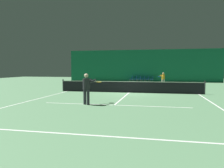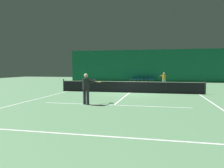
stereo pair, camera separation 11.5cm
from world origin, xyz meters
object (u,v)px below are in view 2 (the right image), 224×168
(courtside_chair_1, at_px, (137,79))
(courtside_chair_2, at_px, (141,79))
(player_far, at_px, (164,78))
(courtside_chair_5, at_px, (153,79))
(courtside_chair_4, at_px, (149,79))
(tennis_net, at_px, (130,87))
(player_near, at_px, (87,87))
(courtside_chair_3, at_px, (145,79))
(courtside_chair_0, at_px, (133,79))

(courtside_chair_1, height_order, courtside_chair_2, same)
(player_far, height_order, courtside_chair_1, player_far)
(courtside_chair_1, bearing_deg, courtside_chair_5, 90.00)
(player_far, relative_size, courtside_chair_2, 1.86)
(player_far, distance_m, courtside_chair_5, 7.11)
(player_far, bearing_deg, courtside_chair_2, -126.13)
(player_far, distance_m, courtside_chair_4, 7.26)
(courtside_chair_2, xyz_separation_m, courtside_chair_4, (1.22, 0.00, 0.00))
(tennis_net, distance_m, courtside_chair_5, 14.94)
(tennis_net, bearing_deg, player_near, -103.40)
(tennis_net, height_order, courtside_chair_2, tennis_net)
(player_near, distance_m, courtside_chair_5, 21.59)
(player_near, xyz_separation_m, courtside_chair_3, (1.83, 21.37, -0.53))
(tennis_net, xyz_separation_m, player_far, (2.94, 7.91, 0.40))
(courtside_chair_1, distance_m, courtside_chair_3, 1.22)
(courtside_chair_0, xyz_separation_m, courtside_chair_2, (1.22, 0.00, 0.00))
(courtside_chair_5, bearing_deg, tennis_net, -5.76)
(tennis_net, bearing_deg, player_far, 69.64)
(tennis_net, relative_size, courtside_chair_4, 14.29)
(player_near, distance_m, courtside_chair_1, 21.39)
(courtside_chair_4, bearing_deg, courtside_chair_0, -90.00)
(player_far, relative_size, courtside_chair_4, 1.86)
(courtside_chair_0, bearing_deg, courtside_chair_4, 90.00)
(courtside_chair_1, height_order, courtside_chair_3, same)
(player_near, distance_m, courtside_chair_2, 21.41)
(courtside_chair_4, relative_size, courtside_chair_5, 1.00)
(player_near, height_order, courtside_chair_4, player_near)
(tennis_net, relative_size, courtside_chair_0, 14.29)
(courtside_chair_0, height_order, courtside_chair_4, same)
(courtside_chair_0, height_order, courtside_chair_2, same)
(player_far, relative_size, courtside_chair_5, 1.86)
(courtside_chair_0, height_order, courtside_chair_3, same)
(tennis_net, bearing_deg, courtside_chair_1, 93.61)
(courtside_chair_3, bearing_deg, player_far, 20.91)
(player_near, bearing_deg, tennis_net, 15.32)
(courtside_chair_3, bearing_deg, courtside_chair_4, 90.00)
(courtside_chair_4, distance_m, courtside_chair_5, 0.61)
(courtside_chair_2, relative_size, courtside_chair_5, 1.00)
(player_near, bearing_deg, courtside_chair_1, 27.09)
(player_near, height_order, courtside_chair_1, player_near)
(courtside_chair_3, xyz_separation_m, courtside_chair_4, (0.61, 0.00, 0.00))
(courtside_chair_0, relative_size, courtside_chair_2, 1.00)
(courtside_chair_0, distance_m, courtside_chair_4, 2.44)
(courtside_chair_0, relative_size, courtside_chair_4, 1.00)
(player_far, height_order, courtside_chair_0, player_far)
(player_near, relative_size, courtside_chair_2, 2.07)
(tennis_net, relative_size, courtside_chair_5, 14.29)
(player_near, height_order, courtside_chair_3, player_near)
(tennis_net, relative_size, player_near, 6.89)
(player_far, xyz_separation_m, courtside_chair_2, (-3.27, 6.95, -0.42))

